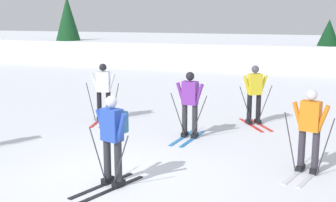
% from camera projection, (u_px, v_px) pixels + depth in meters
% --- Properties ---
extents(ground_plane, '(120.00, 120.00, 0.00)m').
position_uv_depth(ground_plane, '(112.00, 177.00, 8.94)').
color(ground_plane, white).
extents(far_snow_ridge, '(80.00, 6.03, 1.40)m').
position_uv_depth(far_snow_ridge, '(251.00, 54.00, 27.72)').
color(far_snow_ridge, white).
rests_on(far_snow_ridge, ground).
extents(skier_yellow, '(1.13, 1.56, 1.71)m').
position_uv_depth(skier_yellow, '(255.00, 93.00, 13.02)').
color(skier_yellow, red).
rests_on(skier_yellow, ground).
extents(skier_orange, '(0.97, 1.64, 1.71)m').
position_uv_depth(skier_orange, '(310.00, 129.00, 9.04)').
color(skier_orange, silver).
rests_on(skier_orange, ground).
extents(skier_purple, '(1.00, 1.63, 1.71)m').
position_uv_depth(skier_purple, '(190.00, 101.00, 11.63)').
color(skier_purple, '#237AC6').
rests_on(skier_purple, ground).
extents(skier_blue, '(0.95, 1.63, 1.71)m').
position_uv_depth(skier_blue, '(113.00, 136.00, 8.37)').
color(skier_blue, black).
rests_on(skier_blue, ground).
extents(skier_white, '(0.99, 1.64, 1.71)m').
position_uv_depth(skier_white, '(103.00, 90.00, 13.47)').
color(skier_white, red).
rests_on(skier_white, ground).
extents(conifer_far_left, '(1.85, 1.85, 4.20)m').
position_uv_depth(conifer_far_left, '(68.00, 23.00, 28.96)').
color(conifer_far_left, '#513823').
rests_on(conifer_far_left, ground).
extents(conifer_far_right, '(1.85, 1.85, 2.83)m').
position_uv_depth(conifer_far_right, '(328.00, 40.00, 24.45)').
color(conifer_far_right, '#513823').
rests_on(conifer_far_right, ground).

